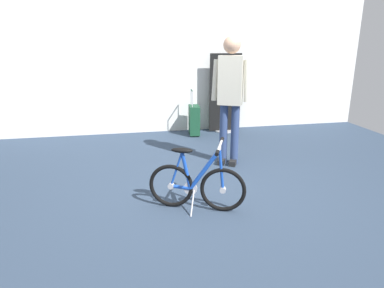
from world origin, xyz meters
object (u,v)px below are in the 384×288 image
at_px(floor_banner_stand, 225,98).
at_px(visitor_near_wall, 230,93).
at_px(folding_bike_foreground, 196,184).
at_px(rolling_suitcase, 194,120).

bearing_deg(floor_banner_stand, visitor_near_wall, -104.68).
relative_size(folding_bike_foreground, rolling_suitcase, 1.14).
height_order(visitor_near_wall, rolling_suitcase, visitor_near_wall).
distance_m(floor_banner_stand, visitor_near_wall, 1.80).
distance_m(floor_banner_stand, folding_bike_foreground, 3.23).
xyz_separation_m(folding_bike_foreground, visitor_near_wall, (0.74, 1.27, 0.72)).
xyz_separation_m(floor_banner_stand, rolling_suitcase, (-0.62, -0.15, -0.36)).
bearing_deg(visitor_near_wall, folding_bike_foreground, -120.06).
bearing_deg(rolling_suitcase, floor_banner_stand, 13.37).
bearing_deg(rolling_suitcase, visitor_near_wall, -83.71).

